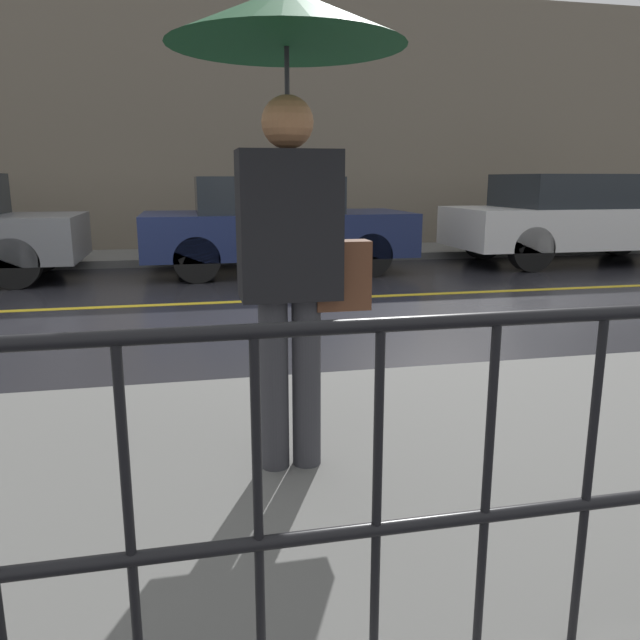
{
  "coord_description": "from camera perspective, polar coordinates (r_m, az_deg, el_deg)",
  "views": [
    {
      "loc": [
        0.74,
        -7.18,
        1.4
      ],
      "look_at": [
        1.66,
        -2.91,
        0.41
      ],
      "focal_mm": 35.0,
      "sensor_mm": 36.0,
      "label": 1
    }
  ],
  "objects": [
    {
      "name": "building_storefront",
      "position": [
        12.33,
        -16.36,
        17.03
      ],
      "size": [
        28.0,
        0.3,
        4.85
      ],
      "color": "#706656",
      "rests_on": "ground_plane"
    },
    {
      "name": "car_white",
      "position": [
        11.54,
        22.61,
        8.63
      ],
      "size": [
        4.45,
        1.82,
        1.48
      ],
      "color": "silver",
      "rests_on": "ground_plane"
    },
    {
      "name": "lane_marking",
      "position": [
        7.35,
        -17.77,
        1.19
      ],
      "size": [
        25.2,
        0.12,
        0.01
      ],
      "color": "gold",
      "rests_on": "ground_plane"
    },
    {
      "name": "sidewalk_far",
      "position": [
        11.37,
        -15.94,
        5.51
      ],
      "size": [
        28.0,
        1.7,
        0.12
      ],
      "color": "#60605E",
      "rests_on": "ground_plane"
    },
    {
      "name": "sidewalk_near",
      "position": [
        2.94,
        -26.3,
        -15.76
      ],
      "size": [
        28.0,
        2.85,
        0.12
      ],
      "color": "#60605E",
      "rests_on": "ground_plane"
    },
    {
      "name": "car_navy",
      "position": [
        9.6,
        -4.2,
        8.74
      ],
      "size": [
        3.99,
        1.8,
        1.44
      ],
      "color": "#19234C",
      "rests_on": "ground_plane"
    },
    {
      "name": "pedestrian",
      "position": [
        2.66,
        -2.86,
        18.75
      ],
      "size": [
        0.96,
        0.96,
        2.0
      ],
      "color": "#333338",
      "rests_on": "sidewalk_near"
    },
    {
      "name": "ground_plane",
      "position": [
        7.35,
        -17.77,
        1.16
      ],
      "size": [
        80.0,
        80.0,
        0.0
      ],
      "primitive_type": "plane",
      "color": "black"
    }
  ]
}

